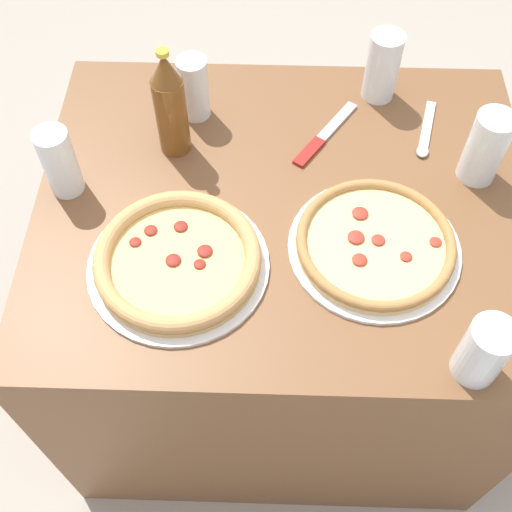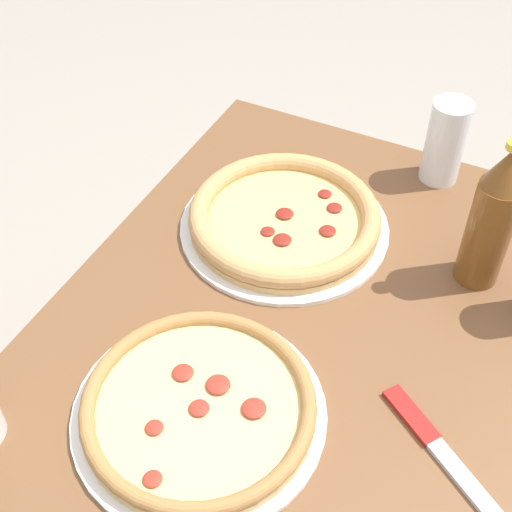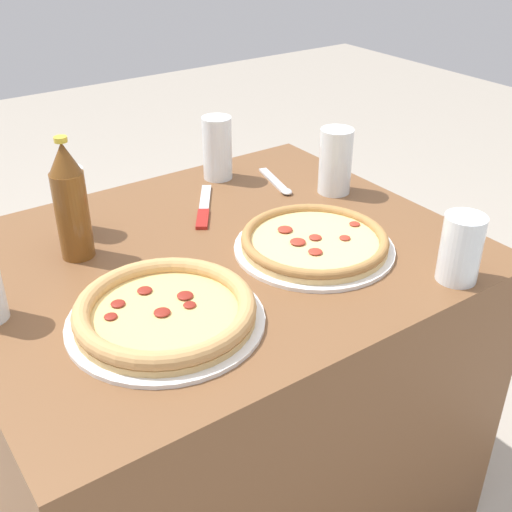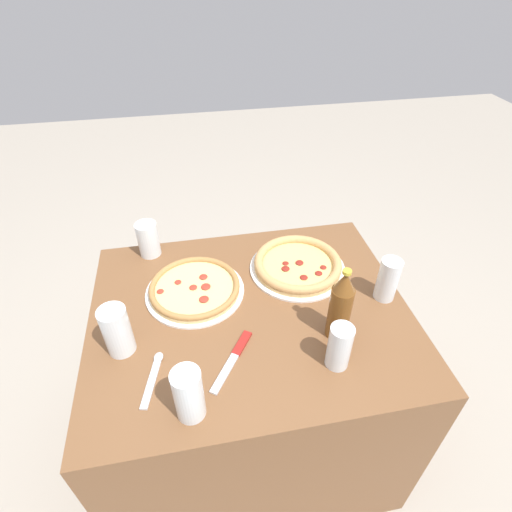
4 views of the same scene
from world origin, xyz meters
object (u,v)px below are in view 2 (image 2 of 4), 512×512
object	(u,v)px
pizza_pepperoni	(285,219)
beer_bottle	(493,218)
glass_water	(444,146)
pizza_veggie	(199,408)
knife	(439,449)

from	to	relation	value
pizza_pepperoni	beer_bottle	world-z (taller)	beer_bottle
pizza_pepperoni	glass_water	world-z (taller)	glass_water
pizza_veggie	glass_water	distance (m)	0.62
glass_water	knife	size ratio (longest dim) A/B	0.76
glass_water	beer_bottle	world-z (taller)	beer_bottle
glass_water	beer_bottle	xyz separation A→B (m)	(-0.21, -0.12, 0.05)
glass_water	pizza_veggie	bearing A→B (deg)	167.49
pizza_veggie	beer_bottle	bearing A→B (deg)	-32.29
glass_water	knife	world-z (taller)	glass_water
glass_water	beer_bottle	distance (m)	0.24
pizza_veggie	glass_water	world-z (taller)	glass_water
pizza_veggie	knife	world-z (taller)	pizza_veggie
pizza_veggie	pizza_pepperoni	bearing A→B (deg)	7.79
glass_water	knife	distance (m)	0.54
pizza_pepperoni	glass_water	distance (m)	0.31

